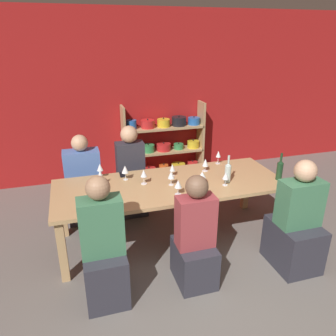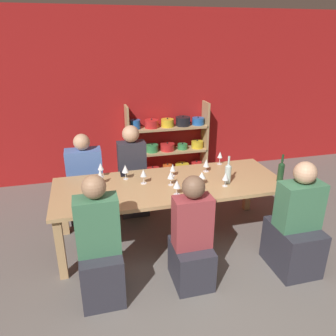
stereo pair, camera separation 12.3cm
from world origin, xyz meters
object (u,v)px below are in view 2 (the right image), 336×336
at_px(wine_bottle_green, 228,173).
at_px(person_far_a, 133,180).
at_px(wine_glass_white_e, 100,174).
at_px(wine_glass_red_b, 173,168).
at_px(person_near_a, 100,254).
at_px(person_far_b, 86,187).
at_px(wine_glass_white_c, 220,155).
at_px(wine_glass_red_a, 101,167).
at_px(wine_glass_white_a, 202,175).
at_px(cell_phone, 123,174).
at_px(wine_glass_red_c, 143,173).
at_px(shelf_unit, 168,146).
at_px(wine_glass_red_d, 177,185).
at_px(wine_bottle_dark, 281,171).
at_px(dining_table, 170,189).
at_px(person_near_b, 192,245).
at_px(wine_glass_white_d, 225,177).
at_px(wine_glass_empty_a, 171,175).
at_px(wine_glass_white_b, 125,169).
at_px(wine_glass_empty_b, 206,163).
at_px(person_near_c, 295,231).

xyz_separation_m(wine_bottle_green, person_far_a, (-0.95, 0.93, -0.39)).
bearing_deg(wine_glass_white_e, wine_glass_red_b, 1.00).
distance_m(person_near_a, person_far_b, 1.61).
bearing_deg(wine_glass_white_c, wine_glass_red_a, -178.98).
relative_size(wine_glass_white_a, person_near_a, 0.13).
xyz_separation_m(wine_glass_red_a, cell_phone, (0.26, 0.00, -0.12)).
bearing_deg(wine_glass_white_e, wine_glass_red_c, -13.09).
relative_size(shelf_unit, wine_glass_red_d, 8.43).
xyz_separation_m(shelf_unit, wine_bottle_dark, (0.77, -2.15, 0.32)).
xyz_separation_m(dining_table, person_near_b, (0.00, -0.78, -0.22)).
relative_size(dining_table, wine_glass_white_e, 14.25).
height_order(wine_glass_white_d, wine_glass_red_c, wine_glass_red_c).
height_order(dining_table, wine_bottle_green, wine_bottle_green).
bearing_deg(dining_table, wine_glass_red_a, 152.20).
relative_size(wine_glass_red_d, person_near_b, 0.14).
relative_size(wine_glass_red_b, person_near_b, 0.13).
relative_size(cell_phone, person_near_b, 0.13).
bearing_deg(wine_glass_empty_a, wine_glass_white_b, 148.03).
height_order(wine_glass_white_b, wine_glass_white_d, wine_glass_white_b).
bearing_deg(wine_bottle_dark, wine_glass_white_c, 124.42).
relative_size(wine_glass_red_b, wine_glass_white_c, 0.88).
height_order(wine_glass_red_b, wine_glass_white_d, wine_glass_white_d).
relative_size(wine_glass_white_b, wine_glass_red_c, 1.02).
bearing_deg(wine_glass_white_a, person_far_a, 125.48).
relative_size(wine_glass_white_a, wine_glass_white_d, 0.98).
bearing_deg(person_near_a, wine_glass_red_b, 45.60).
relative_size(wine_glass_red_b, wine_glass_red_c, 0.87).
relative_size(wine_glass_white_a, person_near_b, 0.14).
bearing_deg(wine_glass_red_d, shelf_unit, 77.54).
distance_m(dining_table, wine_glass_red_c, 0.36).
xyz_separation_m(shelf_unit, wine_glass_white_e, (-1.24, -1.71, 0.32)).
xyz_separation_m(wine_glass_white_c, person_near_a, (-1.64, -1.18, -0.39)).
bearing_deg(wine_glass_empty_a, wine_glass_red_c, 158.12).
distance_m(wine_glass_red_b, wine_glass_red_d, 0.50).
bearing_deg(wine_glass_white_c, wine_glass_red_b, -162.44).
height_order(wine_glass_red_a, wine_glass_white_d, wine_glass_red_a).
height_order(wine_glass_red_a, person_near_b, person_near_b).
height_order(wine_glass_red_b, wine_glass_empty_b, wine_glass_empty_b).
bearing_deg(person_near_a, dining_table, 41.63).
relative_size(wine_bottle_green, person_near_a, 0.26).
relative_size(dining_table, person_near_c, 2.19).
height_order(wine_glass_white_a, person_near_b, person_near_b).
distance_m(wine_glass_empty_a, wine_glass_white_e, 0.79).
distance_m(wine_glass_empty_a, person_near_c, 1.42).
relative_size(wine_glass_white_a, wine_glass_white_b, 0.90).
distance_m(wine_glass_red_c, cell_phone, 0.39).
xyz_separation_m(dining_table, cell_phone, (-0.48, 0.39, 0.08)).
bearing_deg(wine_glass_white_a, person_near_b, -116.53).
xyz_separation_m(wine_bottle_dark, wine_glass_white_a, (-0.91, 0.13, -0.01)).
bearing_deg(shelf_unit, person_near_b, -100.02).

